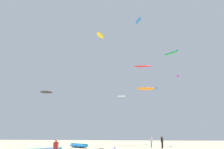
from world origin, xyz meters
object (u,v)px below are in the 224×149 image
Objects in this scene: person_left at (162,141)px; kite_aloft_4 at (138,20)px; kite_aloft_0 at (172,53)px; kite_aloft_1 at (46,92)px; kite_aloft_5 at (100,35)px; kite_aloft_9 at (121,96)px; kite_aloft_7 at (143,66)px; person_foreground at (56,147)px; kite_aloft_3 at (178,76)px; kite_aloft_6 at (154,89)px; kite_grounded_near at (79,146)px; person_midground at (151,141)px; kite_grounded_far at (115,148)px; kite_aloft_8 at (146,89)px.

person_left is 27.41m from kite_aloft_4.
kite_aloft_1 is at bearing 152.78° from kite_aloft_0.
kite_aloft_9 is at bearing 74.15° from kite_aloft_5.
kite_aloft_7 is at bearing -50.38° from kite_aloft_9.
kite_aloft_3 is (16.07, 25.67, 13.11)m from person_foreground.
kite_aloft_6 is at bearing 70.19° from kite_aloft_4.
kite_grounded_near is 23.50m from kite_aloft_9.
kite_aloft_0 reaches higher than kite_aloft_6.
kite_aloft_4 is at bearing -165.67° from kite_aloft_3.
person_foreground is 0.56× the size of kite_aloft_1.
kite_aloft_7 is 1.81× the size of kite_aloft_9.
person_left is at bearing -67.87° from kite_aloft_9.
kite_aloft_0 is at bearing -61.44° from person_midground.
person_foreground is at bearing 26.28° from person_left.
kite_grounded_near is 7.33m from kite_grounded_far.
person_foreground is 0.69× the size of kite_aloft_9.
person_midground is 20.35m from kite_aloft_6.
kite_grounded_near is at bearing -136.88° from kite_aloft_8.
kite_aloft_0 is at bearing -87.77° from person_foreground.
kite_aloft_6 is at bearing 75.14° from kite_aloft_8.
person_foreground is 31.68m from kite_aloft_5.
kite_aloft_6 is (-4.65, 7.17, -1.24)m from kite_aloft_3.
kite_grounded_near is at bearing -147.61° from kite_aloft_3.
kite_aloft_5 is at bearing 144.68° from person_midground.
kite_aloft_3 reaches higher than kite_aloft_6.
kite_aloft_3 is at bearing 51.76° from person_midground.
kite_aloft_5 is (-13.28, 11.73, 9.30)m from kite_aloft_0.
kite_aloft_3 reaches higher than kite_aloft_8.
kite_grounded_far is at bearing -38.95° from kite_aloft_1.
kite_grounded_far is 0.75× the size of kite_aloft_7.
person_left is 21.74m from kite_aloft_6.
kite_grounded_near is at bearing -42.21° from kite_aloft_1.
kite_aloft_6 reaches higher than kite_aloft_9.
kite_aloft_8 is (1.16, 1.08, -15.45)m from kite_aloft_4.
kite_aloft_3 is 0.96× the size of kite_aloft_9.
kite_aloft_6 is at bearing -10.60° from kite_aloft_9.
kite_aloft_0 is (1.85, -3.70, 12.79)m from person_left.
person_left is 8.02m from kite_grounded_far.
kite_aloft_5 reaches higher than kite_aloft_0.
kite_aloft_3 is at bearing 52.51° from kite_grounded_far.
kite_aloft_8 reaches higher than kite_grounded_far.
kite_aloft_7 is (-2.27, 12.84, 16.04)m from person_left.
kite_aloft_9 is (3.36, 11.82, -11.70)m from kite_aloft_5.
kite_aloft_5 is (1.52, 8.30, 22.83)m from kite_grounded_near.
kite_aloft_4 is 19.39m from kite_aloft_9.
person_midground is 0.60× the size of kite_aloft_1.
kite_aloft_7 is at bearing 27.64° from kite_aloft_5.
kite_grounded_near is 1.95× the size of kite_aloft_0.
kite_aloft_0 is at bearing -69.27° from kite_aloft_4.
person_foreground is 0.72× the size of kite_aloft_3.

